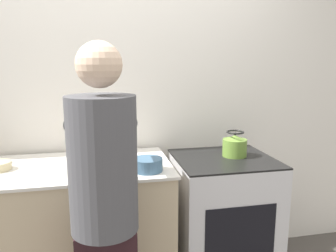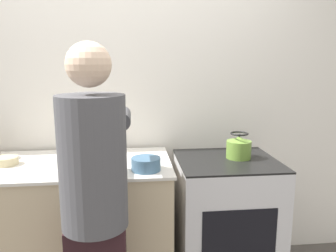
{
  "view_description": "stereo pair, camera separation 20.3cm",
  "coord_description": "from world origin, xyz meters",
  "views": [
    {
      "loc": [
        -0.13,
        -1.72,
        1.55
      ],
      "look_at": [
        0.28,
        0.23,
        1.17
      ],
      "focal_mm": 35.0,
      "sensor_mm": 36.0,
      "label": 1
    },
    {
      "loc": [
        0.07,
        -1.75,
        1.55
      ],
      "look_at": [
        0.28,
        0.23,
        1.17
      ],
      "focal_mm": 35.0,
      "sensor_mm": 36.0,
      "label": 2
    }
  ],
  "objects": [
    {
      "name": "wall_back",
      "position": [
        0.0,
        0.73,
        1.3
      ],
      "size": [
        8.0,
        0.05,
        2.6
      ],
      "color": "white",
      "rests_on": "ground_plane"
    },
    {
      "name": "counter",
      "position": [
        -0.36,
        0.33,
        0.46
      ],
      "size": [
        1.34,
        0.69,
        0.92
      ],
      "color": "#C6B28E",
      "rests_on": "ground_plane"
    },
    {
      "name": "oven",
      "position": [
        0.69,
        0.3,
        0.46
      ],
      "size": [
        0.66,
        0.61,
        0.91
      ],
      "color": "silver",
      "rests_on": "ground_plane"
    },
    {
      "name": "person",
      "position": [
        -0.12,
        -0.23,
        0.9
      ],
      "size": [
        0.36,
        0.6,
        1.65
      ],
      "color": "black",
      "rests_on": "ground_plane"
    },
    {
      "name": "cutting_board",
      "position": [
        -0.17,
        0.32,
        0.93
      ],
      "size": [
        0.31,
        0.2,
        0.02
      ],
      "color": "#A87A4C",
      "rests_on": "counter"
    },
    {
      "name": "knife",
      "position": [
        -0.2,
        0.35,
        0.94
      ],
      "size": [
        0.18,
        0.11,
        0.01
      ],
      "rotation": [
        0.0,
        0.0,
        -0.46
      ],
      "color": "silver",
      "rests_on": "cutting_board"
    },
    {
      "name": "kettle",
      "position": [
        0.78,
        0.33,
        0.99
      ],
      "size": [
        0.17,
        0.17,
        0.18
      ],
      "color": "olive",
      "rests_on": "oven"
    },
    {
      "name": "bowl_prep",
      "position": [
        -0.74,
        0.34,
        0.94
      ],
      "size": [
        0.15,
        0.15,
        0.05
      ],
      "color": "#C6B789",
      "rests_on": "counter"
    },
    {
      "name": "bowl_mixing",
      "position": [
        0.14,
        0.13,
        0.96
      ],
      "size": [
        0.18,
        0.18,
        0.08
      ],
      "color": "#426684",
      "rests_on": "counter"
    }
  ]
}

